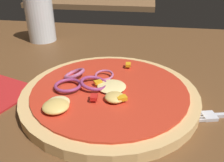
# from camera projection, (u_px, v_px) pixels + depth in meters

# --- Properties ---
(dining_table) EXTENTS (1.41, 0.95, 0.03)m
(dining_table) POSITION_uv_depth(u_px,v_px,m) (77.00, 107.00, 0.35)
(dining_table) COLOR brown
(dining_table) RESTS_ON ground
(pizza) EXTENTS (0.27, 0.27, 0.04)m
(pizza) POSITION_uv_depth(u_px,v_px,m) (109.00, 93.00, 0.35)
(pizza) COLOR tan
(pizza) RESTS_ON dining_table
(beer_glass) EXTENTS (0.07, 0.07, 0.13)m
(beer_glass) POSITION_uv_depth(u_px,v_px,m) (40.00, 19.00, 0.59)
(beer_glass) COLOR silver
(beer_glass) RESTS_ON dining_table
(background_table) EXTENTS (0.70, 0.52, 0.03)m
(background_table) POSITION_uv_depth(u_px,v_px,m) (97.00, 0.00, 1.35)
(background_table) COLOR brown
(background_table) RESTS_ON ground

